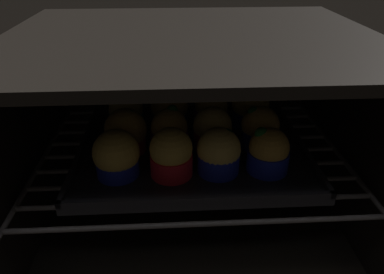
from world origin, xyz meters
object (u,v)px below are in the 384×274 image
(muffin_row0_col1, at_px, (171,154))
(muffin_row1_col0, at_px, (126,133))
(muffin_row1_col1, at_px, (169,131))
(muffin_row1_col2, at_px, (212,130))
(muffin_row2_col1, at_px, (170,110))
(muffin_row0_col0, at_px, (117,156))
(muffin_row0_col3, at_px, (268,152))
(muffin_row2_col3, at_px, (250,107))
(muffin_row0_col2, at_px, (219,153))
(muffin_row2_col0, at_px, (126,113))
(muffin_row2_col2, at_px, (211,110))
(baking_tray, at_px, (192,150))
(muffin_row1_col3, at_px, (260,129))

(muffin_row0_col1, height_order, muffin_row1_col0, muffin_row0_col1)
(muffin_row1_col1, bearing_deg, muffin_row0_col1, -88.17)
(muffin_row1_col2, height_order, muffin_row2_col1, muffin_row2_col1)
(muffin_row0_col0, xyz_separation_m, muffin_row2_col1, (0.08, 0.16, 0.00))
(muffin_row2_col1, bearing_deg, muffin_row0_col3, -45.48)
(muffin_row0_col0, bearing_deg, muffin_row2_col3, 33.01)
(muffin_row0_col1, xyz_separation_m, muffin_row2_col3, (0.16, 0.16, 0.00))
(muffin_row0_col2, relative_size, muffin_row1_col0, 0.98)
(muffin_row2_col0, bearing_deg, muffin_row0_col3, -33.19)
(muffin_row0_col3, distance_m, muffin_row2_col1, 0.22)
(muffin_row0_col0, xyz_separation_m, muffin_row1_col2, (0.16, 0.08, 0.00))
(muffin_row2_col0, xyz_separation_m, muffin_row2_col3, (0.24, -0.00, 0.01))
(muffin_row2_col3, bearing_deg, muffin_row1_col2, -136.22)
(muffin_row0_col2, relative_size, muffin_row2_col2, 0.98)
(muffin_row1_col1, bearing_deg, muffin_row0_col3, -27.50)
(baking_tray, distance_m, muffin_row2_col2, 0.10)
(muffin_row1_col1, height_order, muffin_row2_col1, muffin_row2_col1)
(muffin_row0_col3, height_order, muffin_row1_col1, muffin_row1_col1)
(muffin_row0_col3, xyz_separation_m, muffin_row2_col0, (-0.24, 0.16, 0.00))
(muffin_row0_col3, xyz_separation_m, muffin_row1_col3, (0.00, 0.08, 0.00))
(muffin_row0_col1, bearing_deg, muffin_row1_col1, 91.83)
(baking_tray, xyz_separation_m, muffin_row0_col3, (0.12, -0.08, 0.04))
(baking_tray, xyz_separation_m, muffin_row1_col3, (0.12, -0.00, 0.04))
(muffin_row1_col0, relative_size, muffin_row1_col2, 1.02)
(muffin_row1_col0, bearing_deg, muffin_row2_col1, 47.66)
(muffin_row0_col2, bearing_deg, muffin_row1_col2, 91.28)
(muffin_row2_col3, bearing_deg, muffin_row0_col1, -134.11)
(muffin_row0_col0, height_order, muffin_row0_col2, same)
(muffin_row0_col0, distance_m, muffin_row2_col2, 0.23)
(muffin_row0_col0, distance_m, muffin_row0_col1, 0.09)
(muffin_row1_col1, distance_m, muffin_row2_col2, 0.11)
(muffin_row0_col2, bearing_deg, muffin_row0_col1, -177.09)
(baking_tray, relative_size, muffin_row1_col0, 5.13)
(muffin_row0_col2, xyz_separation_m, muffin_row1_col2, (-0.00, 0.08, -0.00))
(muffin_row1_col2, xyz_separation_m, muffin_row2_col1, (-0.08, 0.08, 0.00))
(muffin_row1_col0, relative_size, muffin_row2_col2, 1.01)
(muffin_row1_col1, distance_m, muffin_row2_col3, 0.18)
(muffin_row0_col2, bearing_deg, muffin_row0_col3, -0.14)
(muffin_row0_col3, bearing_deg, muffin_row0_col2, 179.86)
(muffin_row2_col1, height_order, muffin_row2_col3, muffin_row2_col3)
(muffin_row0_col0, bearing_deg, muffin_row1_col2, 26.03)
(muffin_row1_col0, bearing_deg, muffin_row2_col3, 19.30)
(muffin_row0_col1, distance_m, muffin_row1_col1, 0.09)
(muffin_row0_col1, distance_m, muffin_row0_col3, 0.16)
(baking_tray, bearing_deg, muffin_row1_col2, -0.34)
(muffin_row0_col0, height_order, muffin_row2_col1, muffin_row2_col1)
(muffin_row1_col0, bearing_deg, baking_tray, 1.49)
(baking_tray, bearing_deg, muffin_row0_col2, -64.09)
(muffin_row1_col2, height_order, muffin_row2_col0, same)
(muffin_row1_col0, bearing_deg, muffin_row0_col1, -45.19)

